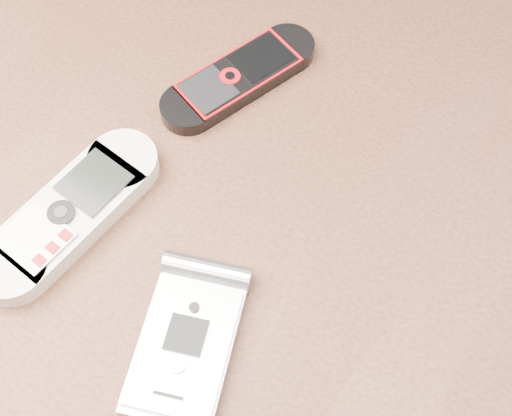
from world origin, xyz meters
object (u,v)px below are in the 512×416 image
at_px(table, 251,276).
at_px(nokia_black_red, 239,77).
at_px(nokia_white, 70,213).
at_px(motorola_razr, 186,343).

xyz_separation_m(table, nokia_black_red, (-0.06, 0.09, 0.11)).
distance_m(nokia_white, motorola_razr, 0.12).
relative_size(nokia_white, motorola_razr, 1.37).
distance_m(table, nokia_white, 0.16).
bearing_deg(motorola_razr, table, 81.52).
height_order(nokia_black_red, motorola_razr, motorola_razr).
height_order(nokia_white, motorola_razr, same).
height_order(table, motorola_razr, motorola_razr).
distance_m(nokia_black_red, motorola_razr, 0.21).
bearing_deg(nokia_black_red, table, -33.77).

